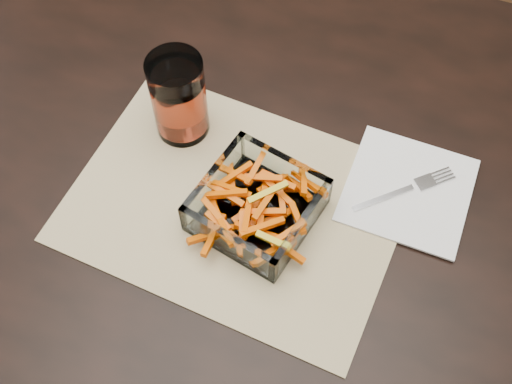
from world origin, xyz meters
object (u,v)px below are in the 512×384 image
Objects in this scene: tumbler at (179,100)px; glass_bowl at (257,207)px; dining_table at (235,183)px; fork at (407,189)px.

glass_bowl is at bearing -34.17° from tumbler.
glass_bowl reaches higher than dining_table.
fork is at bearing 30.15° from glass_bowl.
glass_bowl is 1.40× the size of fork.
fork is (0.19, 0.11, -0.02)m from glass_bowl.
glass_bowl is at bearing -51.95° from dining_table.
tumbler is at bearing 169.03° from dining_table.
tumbler is 0.35m from fork.
fork is (0.26, 0.02, 0.10)m from dining_table.
tumbler is (-0.16, 0.11, 0.04)m from glass_bowl.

